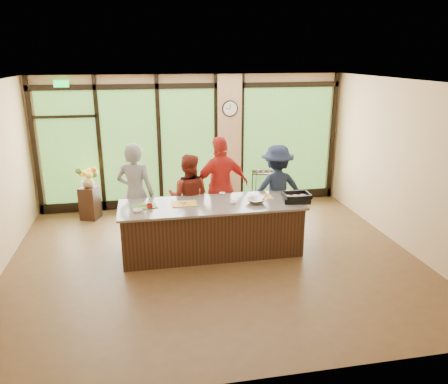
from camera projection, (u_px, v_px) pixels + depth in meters
name	position (u px, v px, depth m)	size (l,w,h in m)	color
floor	(215.00, 259.00, 7.61)	(7.00, 7.00, 0.00)	#4E331B
ceiling	(213.00, 82.00, 6.70)	(7.00, 7.00, 0.00)	white
back_wall	(192.00, 142.00, 9.97)	(7.00, 7.00, 0.00)	tan
right_wall	(407.00, 166.00, 7.78)	(6.00, 6.00, 0.00)	tan
window_wall	(200.00, 146.00, 9.98)	(6.90, 0.12, 3.00)	tan
island_base	(212.00, 229.00, 7.76)	(3.10, 1.00, 0.88)	black
countertop	(211.00, 205.00, 7.62)	(3.20, 1.10, 0.04)	slate
wall_clock	(230.00, 109.00, 9.77)	(0.36, 0.04, 0.36)	black
cook_left	(136.00, 194.00, 8.03)	(0.70, 0.46, 1.91)	gray
cook_midleft	(189.00, 197.00, 8.28)	(0.80, 0.63, 1.65)	maroon
cook_midright	(221.00, 187.00, 8.40)	(1.14, 0.48, 1.95)	red
cook_right	(277.00, 190.00, 8.53)	(1.14, 0.66, 1.77)	#182035
roasting_pan	(296.00, 199.00, 7.72)	(0.46, 0.36, 0.08)	black
mixing_bowl	(256.00, 201.00, 7.65)	(0.33, 0.33, 0.08)	silver
cutting_board_left	(144.00, 206.00, 7.46)	(0.41, 0.31, 0.01)	#44812F
cutting_board_center	(184.00, 204.00, 7.59)	(0.43, 0.33, 0.01)	gold
cutting_board_right	(262.00, 197.00, 7.95)	(0.38, 0.28, 0.01)	gold
prep_bowl_near	(137.00, 211.00, 7.21)	(0.15, 0.15, 0.05)	white
prep_bowl_mid	(233.00, 202.00, 7.62)	(0.12, 0.12, 0.04)	white
prep_bowl_far	(222.00, 194.00, 8.12)	(0.12, 0.12, 0.03)	white
red_ramekin	(150.00, 206.00, 7.36)	(0.10, 0.10, 0.08)	#A11110
flower_stand	(90.00, 203.00, 9.39)	(0.35, 0.35, 0.71)	black
flower_vase	(88.00, 181.00, 9.24)	(0.26, 0.26, 0.27)	#92774F
bar_cart	(266.00, 183.00, 10.34)	(0.70, 0.52, 0.85)	black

